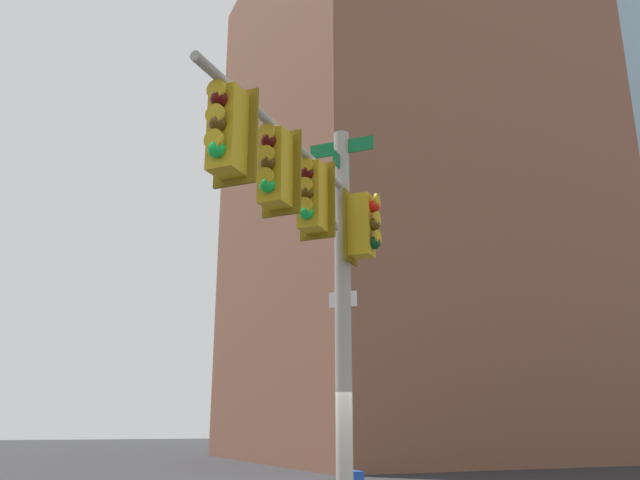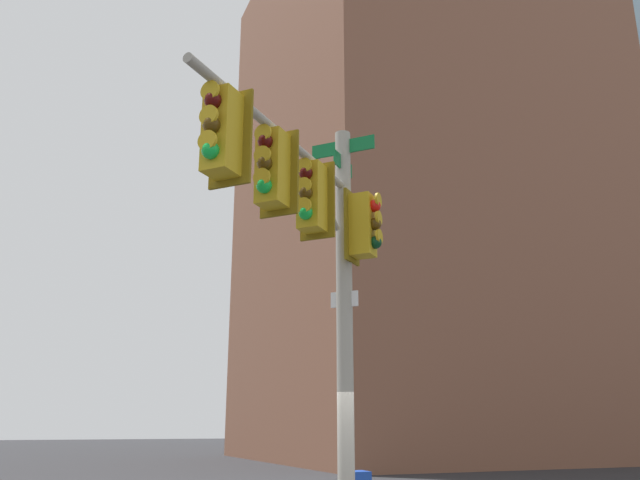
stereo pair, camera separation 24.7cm
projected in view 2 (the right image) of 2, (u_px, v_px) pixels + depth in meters
signal_pole_assembly at (316, 240)px, 9.15m from camera, size 3.65×3.34×6.70m
building_brick_nearside at (420, 190)px, 45.10m from camera, size 21.16×20.99×35.75m
building_brick_midblock at (586, 213)px, 60.06m from camera, size 23.02×15.08×42.09m
building_glass_tower at (599, 30)px, 67.52m from camera, size 24.51×27.77×83.72m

